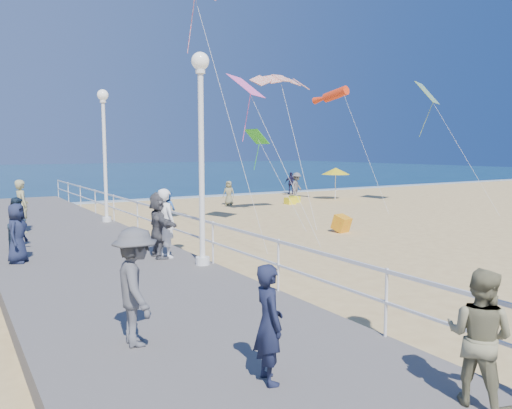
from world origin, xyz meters
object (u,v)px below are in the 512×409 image
beach_chair_left (290,201)px  beach_chair_right (294,199)px  spectator_7 (18,224)px  spectator_2 (136,286)px  woman_holding_toddler (165,223)px  beach_walker_a (297,186)px  spectator_6 (22,206)px  beach_walker_c (229,193)px  lamp_post_mid (201,137)px  spectator_4 (17,233)px  spectator_1 (480,337)px  lamp_post_far (104,141)px  box_kite (341,225)px  beach_umbrella (336,171)px  spectator_0 (269,323)px  beach_walker_b (291,183)px  toddler_held (168,209)px  spectator_5 (159,225)px

beach_chair_left → beach_chair_right: (0.82, 0.66, 0.00)m
spectator_7 → spectator_2: bearing=-142.5°
woman_holding_toddler → beach_walker_a: woman_holding_toddler is taller
spectator_6 → beach_walker_c: 13.98m
lamp_post_mid → spectator_4: lamp_post_mid is taller
lamp_post_mid → beach_chair_left: lamp_post_mid is taller
spectator_2 → spectator_7: spectator_2 is taller
spectator_2 → beach_chair_left: (15.52, 17.66, -1.10)m
spectator_1 → beach_walker_a: bearing=-46.3°
lamp_post_far → box_kite: (8.01, -5.25, -3.36)m
lamp_post_mid → beach_chair_left: bearing=47.3°
spectator_7 → beach_umbrella: 22.40m
spectator_2 → beach_chair_right: size_ratio=3.26×
spectator_6 → beach_umbrella: 20.75m
spectator_6 → beach_walker_a: (17.57, 7.43, -0.43)m
spectator_0 → lamp_post_mid: bearing=-6.7°
woman_holding_toddler → beach_walker_b: woman_holding_toddler is taller
spectator_1 → beach_chair_right: size_ratio=2.91×
woman_holding_toddler → spectator_7: woman_holding_toddler is taller
spectator_1 → spectator_7: bearing=0.8°
lamp_post_mid → spectator_6: lamp_post_mid is taller
toddler_held → spectator_4: (-3.67, 1.27, -0.54)m
lamp_post_mid → toddler_held: size_ratio=5.71×
woman_holding_toddler → spectator_7: size_ratio=1.22×
woman_holding_toddler → beach_chair_right: 18.75m
lamp_post_far → spectator_6: (-3.27, -1.09, -2.32)m
spectator_2 → beach_chair_right: (16.34, 18.32, -1.10)m
spectator_6 → beach_walker_a: 19.08m
toddler_held → box_kite: (8.34, 2.29, -1.42)m
spectator_5 → spectator_7: (-3.12, 3.21, -0.13)m
woman_holding_toddler → lamp_post_mid: bearing=-176.4°
spectator_4 → spectator_5: spectator_5 is taller
beach_walker_a → spectator_0: bearing=-155.6°
woman_holding_toddler → spectator_7: 4.64m
spectator_2 → spectator_6: bearing=6.9°
beach_walker_b → beach_chair_left: beach_walker_b is taller
lamp_post_far → beach_walker_a: 15.88m
beach_umbrella → spectator_1: bearing=-127.4°
beach_walker_c → spectator_2: bearing=-74.1°
spectator_5 → beach_walker_b: (17.10, 17.58, -0.47)m
beach_walker_c → spectator_4: bearing=-88.6°
spectator_0 → spectator_5: size_ratio=0.85×
beach_walker_c → box_kite: bearing=-46.3°
lamp_post_far → beach_walker_c: (8.87, 5.83, -2.93)m
lamp_post_far → beach_chair_right: (13.21, 5.08, -3.46)m
beach_walker_b → beach_chair_right: size_ratio=3.01×
woman_holding_toddler → spectator_6: 7.16m
beach_umbrella → spectator_6: bearing=-162.8°
beach_walker_b → beach_umbrella: beach_umbrella is taller
spectator_1 → beach_chair_right: 25.97m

